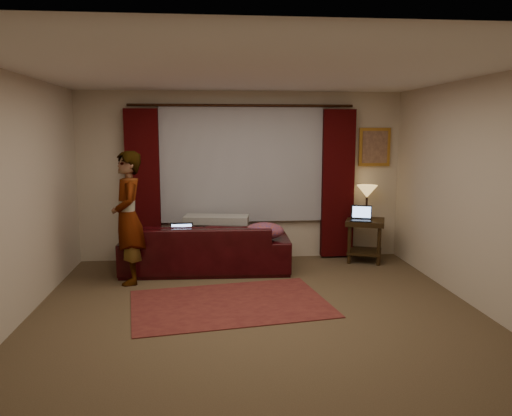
{
  "coord_description": "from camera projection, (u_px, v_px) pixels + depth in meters",
  "views": [
    {
      "loc": [
        -0.51,
        -5.23,
        2.0
      ],
      "look_at": [
        0.1,
        1.2,
        1.0
      ],
      "focal_mm": 35.0,
      "sensor_mm": 36.0,
      "label": 1
    }
  ],
  "objects": [
    {
      "name": "floor",
      "position": [
        257.0,
        315.0,
        5.5
      ],
      "size": [
        5.0,
        5.0,
        0.01
      ],
      "primitive_type": "cube",
      "color": "brown",
      "rests_on": "ground"
    },
    {
      "name": "ceiling",
      "position": [
        257.0,
        72.0,
        5.1
      ],
      "size": [
        5.0,
        5.0,
        0.02
      ],
      "primitive_type": "cube",
      "color": "silver",
      "rests_on": "ground"
    },
    {
      "name": "wall_back",
      "position": [
        242.0,
        176.0,
        7.76
      ],
      "size": [
        5.0,
        0.02,
        2.6
      ],
      "primitive_type": "cube",
      "color": "beige",
      "rests_on": "ground"
    },
    {
      "name": "wall_front",
      "position": [
        300.0,
        255.0,
        2.84
      ],
      "size": [
        5.0,
        0.02,
        2.6
      ],
      "primitive_type": "cube",
      "color": "beige",
      "rests_on": "ground"
    },
    {
      "name": "wall_left",
      "position": [
        13.0,
        201.0,
        5.07
      ],
      "size": [
        0.02,
        5.0,
        2.6
      ],
      "primitive_type": "cube",
      "color": "beige",
      "rests_on": "ground"
    },
    {
      "name": "wall_right",
      "position": [
        481.0,
        195.0,
        5.54
      ],
      "size": [
        0.02,
        5.0,
        2.6
      ],
      "primitive_type": "cube",
      "color": "beige",
      "rests_on": "ground"
    },
    {
      "name": "sheer_curtain",
      "position": [
        242.0,
        164.0,
        7.67
      ],
      "size": [
        2.5,
        0.05,
        1.8
      ],
      "primitive_type": "cube",
      "color": "#9E9EA5",
      "rests_on": "wall_back"
    },
    {
      "name": "drape_left",
      "position": [
        143.0,
        186.0,
        7.53
      ],
      "size": [
        0.5,
        0.14,
        2.3
      ],
      "primitive_type": "cube",
      "color": "#320405",
      "rests_on": "floor"
    },
    {
      "name": "drape_right",
      "position": [
        338.0,
        184.0,
        7.81
      ],
      "size": [
        0.5,
        0.14,
        2.3
      ],
      "primitive_type": "cube",
      "color": "#320405",
      "rests_on": "floor"
    },
    {
      "name": "curtain_rod",
      "position": [
        242.0,
        105.0,
        7.49
      ],
      "size": [
        0.04,
        0.04,
        3.4
      ],
      "primitive_type": "cylinder",
      "color": "black",
      "rests_on": "wall_back"
    },
    {
      "name": "picture_frame",
      "position": [
        374.0,
        147.0,
        7.86
      ],
      "size": [
        0.5,
        0.04,
        0.6
      ],
      "primitive_type": "cube",
      "color": "#B0792A",
      "rests_on": "wall_back"
    },
    {
      "name": "sofa",
      "position": [
        206.0,
        238.0,
        7.16
      ],
      "size": [
        2.41,
        1.11,
        0.96
      ],
      "primitive_type": "imported",
      "rotation": [
        0.0,
        0.0,
        3.11
      ],
      "color": "black",
      "rests_on": "floor"
    },
    {
      "name": "throw_blanket",
      "position": [
        216.0,
        202.0,
        7.31
      ],
      "size": [
        0.99,
        0.52,
        0.11
      ],
      "primitive_type": "cube",
      "rotation": [
        0.0,
        0.0,
        -0.16
      ],
      "color": "gray",
      "rests_on": "sofa"
    },
    {
      "name": "clothing_pile",
      "position": [
        264.0,
        232.0,
        7.0
      ],
      "size": [
        0.57,
        0.44,
        0.24
      ],
      "primitive_type": "ellipsoid",
      "rotation": [
        0.0,
        0.0,
        -0.0
      ],
      "color": "brown",
      "rests_on": "sofa"
    },
    {
      "name": "laptop_sofa",
      "position": [
        182.0,
        233.0,
        6.92
      ],
      "size": [
        0.34,
        0.36,
        0.23
      ],
      "primitive_type": null,
      "rotation": [
        0.0,
        0.0,
        0.05
      ],
      "color": "black",
      "rests_on": "sofa"
    },
    {
      "name": "area_rug",
      "position": [
        230.0,
        303.0,
        5.82
      ],
      "size": [
        2.45,
        1.83,
        0.01
      ],
      "primitive_type": "cube",
      "rotation": [
        0.0,
        0.0,
        0.16
      ],
      "color": "maroon",
      "rests_on": "floor"
    },
    {
      "name": "end_table",
      "position": [
        365.0,
        240.0,
        7.7
      ],
      "size": [
        0.73,
        0.73,
        0.65
      ],
      "primitive_type": "cube",
      "rotation": [
        0.0,
        0.0,
        -0.36
      ],
      "color": "black",
      "rests_on": "floor"
    },
    {
      "name": "tiffany_lamp",
      "position": [
        367.0,
        201.0,
        7.79
      ],
      "size": [
        0.4,
        0.4,
        0.51
      ],
      "primitive_type": null,
      "rotation": [
        0.0,
        0.0,
        -0.31
      ],
      "color": "olive",
      "rests_on": "end_table"
    },
    {
      "name": "laptop_table",
      "position": [
        361.0,
        214.0,
        7.52
      ],
      "size": [
        0.41,
        0.42,
        0.23
      ],
      "primitive_type": null,
      "rotation": [
        0.0,
        0.0,
        -0.34
      ],
      "color": "black",
      "rests_on": "end_table"
    },
    {
      "name": "person",
      "position": [
        128.0,
        218.0,
        6.54
      ],
      "size": [
        0.62,
        0.62,
        1.75
      ],
      "primitive_type": "imported",
      "rotation": [
        0.0,
        0.0,
        -1.32
      ],
      "color": "gray",
      "rests_on": "floor"
    }
  ]
}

